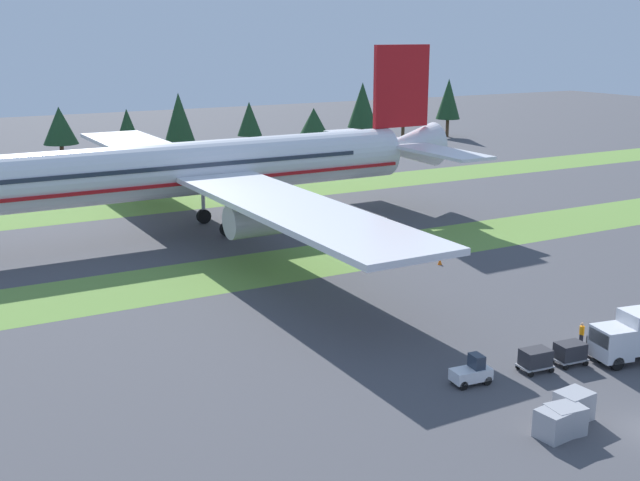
# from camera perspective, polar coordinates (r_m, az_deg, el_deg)

# --- Properties ---
(grass_strip_near) EXTENTS (320.00, 10.62, 0.01)m
(grass_strip_near) POSITION_cam_1_polar(r_m,az_deg,el_deg) (79.03, -0.08, -1.39)
(grass_strip_near) COLOR olive
(grass_strip_near) RESTS_ON ground
(grass_strip_far) EXTENTS (320.00, 10.62, 0.01)m
(grass_strip_far) POSITION_cam_1_polar(r_m,az_deg,el_deg) (108.51, -8.55, 2.92)
(grass_strip_far) COLOR olive
(grass_strip_far) RESTS_ON ground
(airliner) EXTENTS (66.45, 81.18, 20.57)m
(airliner) POSITION_cam_1_polar(r_m,az_deg,el_deg) (89.63, -8.92, 5.20)
(airliner) COLOR silver
(airliner) RESTS_ON ground
(baggage_tug) EXTENTS (2.71, 1.55, 1.97)m
(baggage_tug) POSITION_cam_1_polar(r_m,az_deg,el_deg) (52.57, 10.91, -9.31)
(baggage_tug) COLOR silver
(baggage_tug) RESTS_ON ground
(cargo_dolly_lead) EXTENTS (2.34, 1.71, 1.55)m
(cargo_dolly_lead) POSITION_cam_1_polar(r_m,az_deg,el_deg) (55.33, 15.29, -8.21)
(cargo_dolly_lead) COLOR #A3A3A8
(cargo_dolly_lead) RESTS_ON ground
(cargo_dolly_second) EXTENTS (2.34, 1.71, 1.55)m
(cargo_dolly_second) POSITION_cam_1_polar(r_m,az_deg,el_deg) (57.09, 17.60, -7.66)
(cargo_dolly_second) COLOR #A3A3A8
(cargo_dolly_second) RESTS_ON ground
(cargo_dolly_third) EXTENTS (2.34, 1.71, 1.55)m
(cargo_dolly_third) POSITION_cam_1_polar(r_m,az_deg,el_deg) (58.93, 19.76, -7.13)
(cargo_dolly_third) COLOR #A3A3A8
(cargo_dolly_third) RESTS_ON ground
(cargo_dolly_fourth) EXTENTS (2.34, 1.71, 1.55)m
(cargo_dolly_fourth) POSITION_cam_1_polar(r_m,az_deg,el_deg) (60.86, 21.78, -6.63)
(cargo_dolly_fourth) COLOR #A3A3A8
(cargo_dolly_fourth) RESTS_ON ground
(ground_crew_loader) EXTENTS (0.36, 0.53, 1.74)m
(ground_crew_loader) POSITION_cam_1_polar(r_m,az_deg,el_deg) (60.66, 18.36, -6.35)
(ground_crew_loader) COLOR black
(ground_crew_loader) RESTS_ON ground
(uld_container_0) EXTENTS (2.15, 1.79, 1.68)m
(uld_container_0) POSITION_cam_1_polar(r_m,az_deg,el_deg) (47.84, 17.27, -12.24)
(uld_container_0) COLOR #A3A3A8
(uld_container_0) RESTS_ON ground
(uld_container_1) EXTENTS (2.13, 1.77, 1.71)m
(uld_container_1) POSITION_cam_1_polar(r_m,az_deg,el_deg) (49.58, 17.85, -11.27)
(uld_container_1) COLOR #A3A3A8
(uld_container_1) RESTS_ON ground
(uld_container_2) EXTENTS (2.16, 1.80, 1.66)m
(uld_container_2) POSITION_cam_1_polar(r_m,az_deg,el_deg) (47.28, 16.61, -12.54)
(uld_container_2) COLOR #A3A3A8
(uld_container_2) RESTS_ON ground
(taxiway_marker_0) EXTENTS (0.44, 0.44, 0.52)m
(taxiway_marker_0) POSITION_cam_1_polar(r_m,az_deg,el_deg) (85.18, 9.70, -0.23)
(taxiway_marker_0) COLOR orange
(taxiway_marker_0) RESTS_ON ground
(taxiway_marker_1) EXTENTS (0.44, 0.44, 0.64)m
(taxiway_marker_1) POSITION_cam_1_polar(r_m,az_deg,el_deg) (78.18, 8.65, -1.51)
(taxiway_marker_1) COLOR orange
(taxiway_marker_1) RESTS_ON ground
(taxiway_marker_2) EXTENTS (0.44, 0.44, 0.70)m
(taxiway_marker_2) POSITION_cam_1_polar(r_m,az_deg,el_deg) (84.21, 9.34, -0.33)
(taxiway_marker_2) COLOR orange
(taxiway_marker_2) RESTS_ON ground
(distant_tree_line) EXTENTS (146.34, 10.03, 12.46)m
(distant_tree_line) POSITION_cam_1_polar(r_m,az_deg,el_deg) (141.88, -13.82, 8.30)
(distant_tree_line) COLOR #4C3823
(distant_tree_line) RESTS_ON ground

